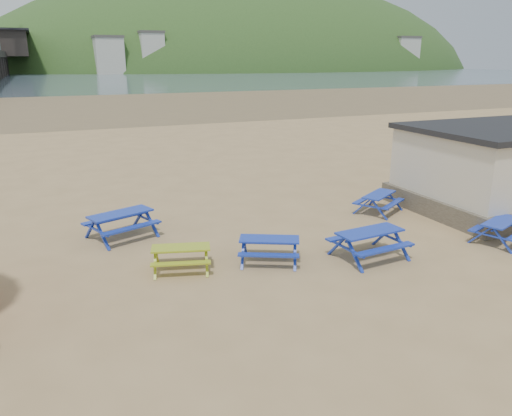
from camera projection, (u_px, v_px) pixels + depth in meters
name	position (u px, v px, depth m)	size (l,w,h in m)	color
ground	(269.00, 254.00, 14.83)	(400.00, 400.00, 0.00)	tan
wet_sand	(88.00, 104.00, 63.21)	(400.00, 400.00, 0.00)	olive
sea	(54.00, 75.00, 164.38)	(400.00, 400.00, 0.00)	#455763
picnic_table_blue_a	(122.00, 225.00, 16.10)	(2.44, 2.21, 0.84)	#1B42A8
picnic_table_blue_c	(378.00, 203.00, 18.78)	(2.18, 2.06, 0.72)	#1B42A8
picnic_table_blue_d	(269.00, 250.00, 14.22)	(2.12, 1.97, 0.71)	#1B42A8
picnic_table_blue_e	(369.00, 244.00, 14.47)	(2.12, 1.77, 0.83)	#1B42A8
picnic_table_blue_f	(500.00, 231.00, 15.71)	(2.08, 1.89, 0.71)	#1B42A8
picnic_table_yellow	(181.00, 258.00, 13.69)	(1.87, 1.66, 0.66)	#8AA81D
amenity_block	(506.00, 167.00, 19.21)	(7.40, 5.40, 3.15)	#665B4C
headland_town	(241.00, 89.00, 253.70)	(264.00, 144.00, 108.00)	#2D4C1E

